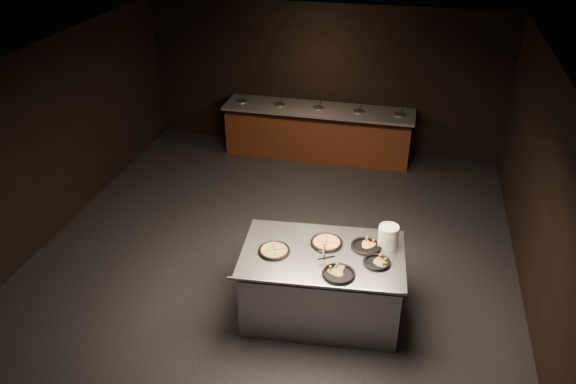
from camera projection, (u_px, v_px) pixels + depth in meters
The scene contains 11 objects.
room at pixel (271, 172), 7.61m from camera, with size 7.02×8.02×2.92m.
salad_bar at pixel (318, 135), 11.11m from camera, with size 3.70×0.83×1.18m.
serving_counter at pixel (322, 285), 7.08m from camera, with size 2.09×1.44×0.95m.
plate_stack at pixel (388, 236), 6.90m from camera, with size 0.25×0.25×0.28m, color silver.
pan_veggie_whole at pixel (274, 250), 6.84m from camera, with size 0.39×0.39×0.04m.
pan_cheese_whole at pixel (327, 242), 6.99m from camera, with size 0.41×0.41×0.04m.
pan_cheese_slices_a at pixel (366, 246), 6.93m from camera, with size 0.38×0.38×0.04m.
pan_cheese_slices_b at pixel (339, 274), 6.45m from camera, with size 0.39×0.39×0.04m.
pan_veggie_slices at pixel (377, 262), 6.64m from camera, with size 0.33×0.33×0.04m.
server_left at pixel (324, 251), 6.75m from camera, with size 0.14×0.30×0.15m.
server_right at pixel (330, 261), 6.57m from camera, with size 0.34×0.12×0.16m.
Camera 1 is at (1.76, -6.50, 5.00)m, focal length 35.00 mm.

